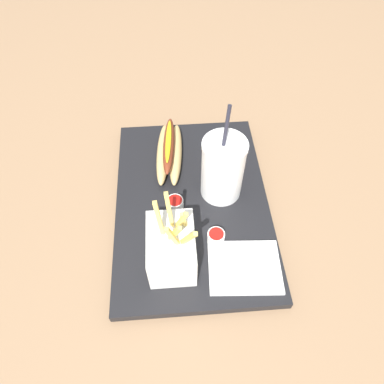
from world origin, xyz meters
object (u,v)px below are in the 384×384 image
object	(u,v)px
fries_basket	(172,248)
ketchup_cup_1	(216,236)
hot_dog_1	(169,151)
ketchup_cup_2	(175,203)
soda_cup	(223,169)
napkin_stack	(245,267)

from	to	relation	value
fries_basket	ketchup_cup_1	size ratio (longest dim) A/B	4.69
hot_dog_1	ketchup_cup_2	size ratio (longest dim) A/B	5.46
soda_cup	napkin_stack	bearing A→B (deg)	-172.91
fries_basket	hot_dog_1	size ratio (longest dim) A/B	0.84
fries_basket	napkin_stack	size ratio (longest dim) A/B	1.20
soda_cup	fries_basket	world-z (taller)	soda_cup
soda_cup	ketchup_cup_2	distance (m)	0.12
ketchup_cup_1	ketchup_cup_2	bearing A→B (deg)	41.73
fries_basket	ketchup_cup_1	distance (m)	0.10
hot_dog_1	ketchup_cup_2	world-z (taller)	hot_dog_1
ketchup_cup_1	ketchup_cup_2	world-z (taller)	same
fries_basket	napkin_stack	distance (m)	0.14
ketchup_cup_2	hot_dog_1	bearing A→B (deg)	2.82
fries_basket	ketchup_cup_2	size ratio (longest dim) A/B	4.60
ketchup_cup_1	hot_dog_1	bearing A→B (deg)	20.34
hot_dog_1	soda_cup	bearing A→B (deg)	-133.98
ketchup_cup_1	napkin_stack	xyz separation A→B (m)	(-0.06, -0.05, -0.01)
ketchup_cup_1	ketchup_cup_2	xyz separation A→B (m)	(0.08, 0.07, -0.00)
soda_cup	ketchup_cup_2	size ratio (longest dim) A/B	6.41
hot_dog_1	napkin_stack	world-z (taller)	hot_dog_1
hot_dog_1	napkin_stack	size ratio (longest dim) A/B	1.42
ketchup_cup_1	ketchup_cup_2	size ratio (longest dim) A/B	0.98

